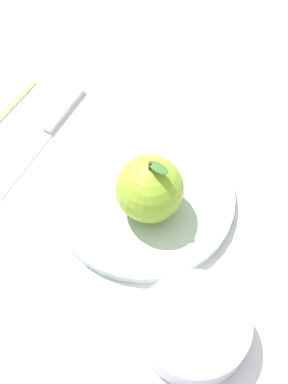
# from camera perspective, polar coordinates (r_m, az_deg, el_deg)

# --- Properties ---
(ground_plane) EXTENTS (2.40, 2.40, 0.00)m
(ground_plane) POSITION_cam_1_polar(r_m,az_deg,el_deg) (0.69, -1.27, 1.26)
(ground_plane) COLOR silver
(dinner_plate) EXTENTS (0.22, 0.22, 0.01)m
(dinner_plate) POSITION_cam_1_polar(r_m,az_deg,el_deg) (0.67, 0.00, -0.52)
(dinner_plate) COLOR #B2C6B2
(dinner_plate) RESTS_ON ground_plane
(apple) EXTENTS (0.08, 0.08, 0.09)m
(apple) POSITION_cam_1_polar(r_m,az_deg,el_deg) (0.62, 0.59, 0.34)
(apple) COLOR #8CB22D
(apple) RESTS_ON dinner_plate
(side_bowl) EXTENTS (0.12, 0.12, 0.04)m
(side_bowl) POSITION_cam_1_polar(r_m,az_deg,el_deg) (0.58, 5.34, -13.87)
(side_bowl) COLOR silver
(side_bowl) RESTS_ON ground_plane
(knife) EXTENTS (0.02, 0.20, 0.01)m
(knife) POSITION_cam_1_polar(r_m,az_deg,el_deg) (0.75, -9.98, 6.50)
(knife) COLOR silver
(knife) RESTS_ON ground_plane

